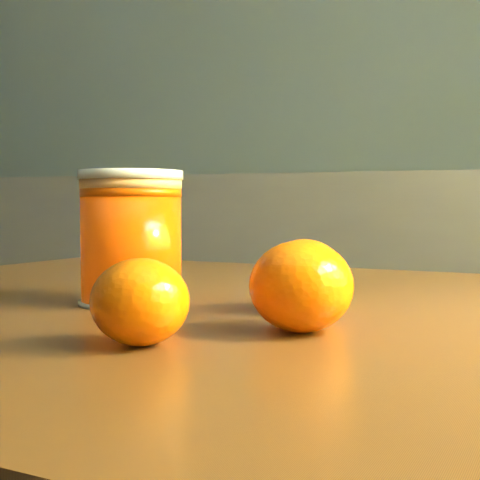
% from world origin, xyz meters
% --- Properties ---
extents(kitchen_counter, '(3.15, 0.60, 0.90)m').
position_xyz_m(kitchen_counter, '(0.00, 1.45, 0.45)').
color(kitchen_counter, '#454449').
rests_on(kitchen_counter, ground).
extents(table, '(1.06, 0.81, 0.74)m').
position_xyz_m(table, '(0.76, 0.04, 0.64)').
color(table, '#5C3617').
rests_on(table, ground).
extents(juice_glass, '(0.09, 0.09, 0.11)m').
position_xyz_m(juice_glass, '(0.63, 0.02, 0.79)').
color(juice_glass, '#DD4204').
rests_on(juice_glass, table).
extents(orange_front, '(0.08, 0.08, 0.06)m').
position_xyz_m(orange_front, '(0.79, -0.06, 0.77)').
color(orange_front, '#FF6605').
rests_on(orange_front, table).
extents(orange_back, '(0.08, 0.08, 0.06)m').
position_xyz_m(orange_back, '(0.77, 0.02, 0.76)').
color(orange_back, '#FF6605').
rests_on(orange_back, table).
extents(orange_extra, '(0.08, 0.08, 0.05)m').
position_xyz_m(orange_extra, '(0.71, -0.13, 0.76)').
color(orange_extra, '#FF6605').
rests_on(orange_extra, table).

